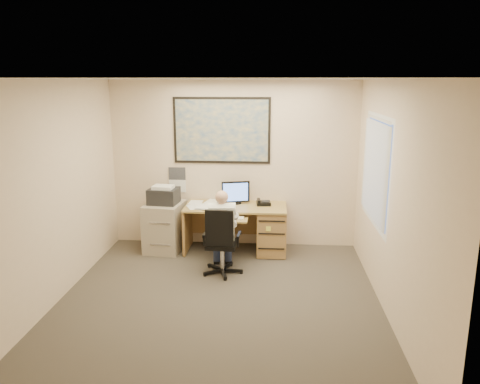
# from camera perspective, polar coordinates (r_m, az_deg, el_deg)

# --- Properties ---
(room_shell) EXTENTS (4.00, 4.50, 2.70)m
(room_shell) POSITION_cam_1_polar(r_m,az_deg,el_deg) (5.44, -2.86, -0.75)
(room_shell) COLOR #3C362F
(room_shell) RESTS_ON ground
(desk) EXTENTS (1.60, 0.97, 1.11)m
(desk) POSITION_cam_1_polar(r_m,az_deg,el_deg) (7.48, 2.01, -3.99)
(desk) COLOR #A18445
(desk) RESTS_ON ground
(world_map) EXTENTS (1.56, 0.03, 1.06)m
(world_map) POSITION_cam_1_polar(r_m,az_deg,el_deg) (7.55, -2.23, 7.49)
(world_map) COLOR #1E4C93
(world_map) RESTS_ON room_shell
(wall_calendar) EXTENTS (0.28, 0.01, 0.42)m
(wall_calendar) POSITION_cam_1_polar(r_m,az_deg,el_deg) (7.80, -7.66, 1.48)
(wall_calendar) COLOR white
(wall_calendar) RESTS_ON room_shell
(window_blinds) EXTENTS (0.06, 1.40, 1.30)m
(window_blinds) POSITION_cam_1_polar(r_m,az_deg,el_deg) (6.28, 16.23, 2.51)
(window_blinds) COLOR beige
(window_blinds) RESTS_ON room_shell
(filing_cabinet) EXTENTS (0.62, 0.72, 1.07)m
(filing_cabinet) POSITION_cam_1_polar(r_m,az_deg,el_deg) (7.62, -9.15, -3.68)
(filing_cabinet) COLOR #A89B87
(filing_cabinet) RESTS_ON ground
(office_chair) EXTENTS (0.62, 0.62, 0.99)m
(office_chair) POSITION_cam_1_polar(r_m,az_deg,el_deg) (6.66, -2.20, -7.64)
(office_chair) COLOR black
(office_chair) RESTS_ON ground
(person) EXTENTS (0.56, 0.74, 1.20)m
(person) POSITION_cam_1_polar(r_m,az_deg,el_deg) (6.62, -2.18, -4.89)
(person) COLOR white
(person) RESTS_ON office_chair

